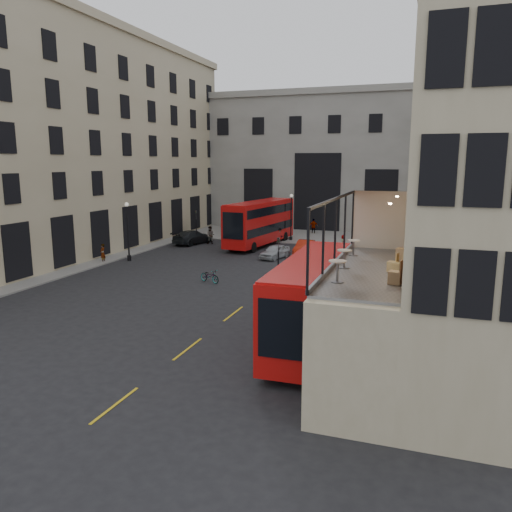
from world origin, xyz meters
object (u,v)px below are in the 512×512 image
(traffic_light_near, at_px, (278,257))
(car_a, at_px, (275,252))
(pedestrian_b, at_px, (279,236))
(bicycle, at_px, (210,276))
(cafe_table_mid, at_px, (344,256))
(cafe_chair_b, at_px, (399,267))
(pedestrian_c, at_px, (314,227))
(pedestrian_d, at_px, (343,243))
(cafe_chair_a, at_px, (396,277))
(cafe_table_far, at_px, (354,245))
(cyclist, at_px, (272,285))
(pedestrian_a, at_px, (211,235))
(street_lamp_b, at_px, (291,220))
(car_b, at_px, (305,247))
(street_lamp_a, at_px, (128,235))
(cafe_table_near, at_px, (338,268))
(cafe_chair_d, at_px, (402,253))
(car_c, at_px, (193,237))
(traffic_light_far, at_px, (196,223))
(bus_near, at_px, (312,297))
(cafe_chair_c, at_px, (393,266))
(bus_far, at_px, (260,221))

(traffic_light_near, relative_size, car_a, 1.00)
(car_a, distance_m, pedestrian_b, 8.62)
(bicycle, bearing_deg, cafe_table_mid, -114.99)
(pedestrian_b, distance_m, cafe_chair_b, 35.74)
(cafe_chair_b, bearing_deg, pedestrian_c, 106.92)
(pedestrian_d, relative_size, cafe_chair_a, 1.79)
(pedestrian_d, bearing_deg, traffic_light_near, 164.52)
(pedestrian_b, xyz_separation_m, cafe_table_far, (12.19, -29.10, 4.20))
(cyclist, bearing_deg, pedestrian_a, 26.64)
(street_lamp_b, height_order, cafe_chair_a, cafe_chair_a)
(traffic_light_near, relative_size, car_b, 0.91)
(street_lamp_a, xyz_separation_m, cafe_table_near, (22.62, -20.83, 2.74))
(cafe_chair_b, relative_size, cafe_chair_d, 0.93)
(cyclist, xyz_separation_m, pedestrian_c, (-3.83, 29.79, 0.14))
(car_b, xyz_separation_m, cafe_table_far, (7.92, -23.59, 4.40))
(car_c, distance_m, bicycle, 18.13)
(traffic_light_far, bearing_deg, cyclist, -51.53)
(bicycle, bearing_deg, pedestrian_b, 22.89)
(pedestrian_c, bearing_deg, cafe_table_mid, 87.14)
(street_lamp_b, xyz_separation_m, pedestrian_a, (-7.79, -4.96, -1.42))
(street_lamp_a, relative_size, pedestrian_b, 3.02)
(cafe_table_near, relative_size, cafe_chair_d, 0.89)
(traffic_light_near, distance_m, cafe_chair_b, 15.53)
(pedestrian_c, bearing_deg, car_c, 29.52)
(car_b, bearing_deg, pedestrian_b, 128.18)
(bus_near, relative_size, pedestrian_a, 5.59)
(street_lamp_b, bearing_deg, cafe_chair_a, -69.45)
(pedestrian_b, bearing_deg, cafe_chair_a, -135.76)
(cafe_chair_a, bearing_deg, cafe_table_mid, 135.64)
(bus_near, height_order, cafe_chair_c, cafe_chair_c)
(car_b, xyz_separation_m, cafe_chair_b, (10.17, -26.94, 4.17))
(cafe_chair_b, bearing_deg, cyclist, 128.13)
(traffic_light_far, distance_m, cafe_chair_d, 34.13)
(pedestrian_b, xyz_separation_m, cafe_chair_c, (14.19, -32.11, 3.95))
(traffic_light_near, height_order, pedestrian_c, traffic_light_near)
(car_c, bearing_deg, pedestrian_c, -119.10)
(traffic_light_far, distance_m, cafe_chair_b, 36.62)
(cafe_chair_d, bearing_deg, cafe_table_mid, -127.39)
(bus_near, xyz_separation_m, cafe_chair_a, (4.15, -4.99, 2.43))
(car_c, relative_size, pedestrian_a, 2.66)
(cafe_table_mid, bearing_deg, traffic_light_near, 117.74)
(bus_far, xyz_separation_m, pedestrian_d, (8.98, -0.09, -1.88))
(bicycle, relative_size, pedestrian_d, 1.18)
(bus_far, relative_size, cafe_chair_d, 13.37)
(street_lamp_a, xyz_separation_m, cafe_table_far, (22.41, -15.30, 2.69))
(car_c, bearing_deg, traffic_light_far, 162.30)
(bicycle, bearing_deg, pedestrian_d, -0.81)
(bus_far, distance_m, cafe_table_mid, 33.19)
(traffic_light_far, xyz_separation_m, cyclist, (14.13, -17.79, -1.58))
(bus_far, relative_size, pedestrian_d, 7.64)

